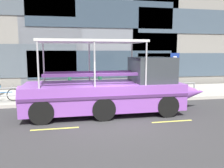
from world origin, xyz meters
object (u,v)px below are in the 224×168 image
pedestrian_mid_right (70,81)px  pedestrian_mid_left (100,81)px  parking_sign (174,67)px  duck_tour_boat (115,90)px  pedestrian_near_bow (144,79)px  leaned_bicycle (3,95)px

pedestrian_mid_right → pedestrian_mid_left: bearing=-6.0°
parking_sign → duck_tour_boat: 5.33m
duck_tour_boat → parking_sign: bearing=32.7°
pedestrian_near_bow → pedestrian_mid_left: size_ratio=1.02×
duck_tour_boat → leaned_bicycle: bearing=153.5°
duck_tour_boat → pedestrian_mid_right: 4.20m
pedestrian_near_bow → pedestrian_mid_right: (-4.77, 0.02, -0.02)m
leaned_bicycle → pedestrian_mid_right: size_ratio=1.14×
pedestrian_mid_left → pedestrian_mid_right: size_ratio=1.00×
pedestrian_near_bow → pedestrian_mid_right: bearing=179.8°
pedestrian_mid_left → pedestrian_mid_right: 1.86m
parking_sign → pedestrian_mid_left: parking_sign is taller
duck_tour_boat → pedestrian_mid_left: bearing=93.6°
parking_sign → pedestrian_mid_left: size_ratio=1.72×
pedestrian_near_bow → parking_sign: bearing=-24.7°
parking_sign → pedestrian_near_bow: bearing=155.3°
parking_sign → duck_tour_boat: size_ratio=0.29×
leaned_bicycle → pedestrian_mid_left: pedestrian_mid_left is taller
parking_sign → leaned_bicycle: bearing=-180.0°
parking_sign → duck_tour_boat: (-4.43, -2.84, -0.86)m
leaned_bicycle → pedestrian_mid_left: (5.48, 0.63, 0.55)m
pedestrian_near_bow → pedestrian_mid_left: bearing=-176.6°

